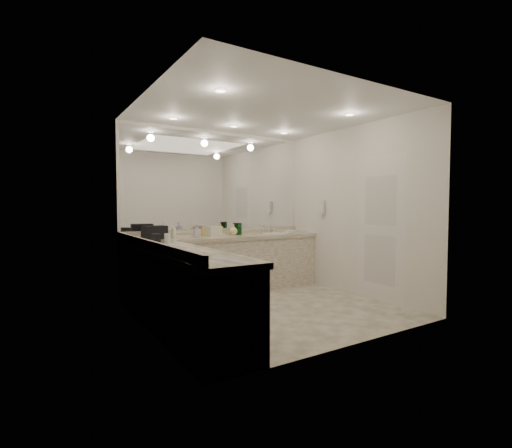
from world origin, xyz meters
TOP-DOWN VIEW (x-y plane):
  - floor at (0.00, 0.00)m, footprint 3.20×3.20m
  - ceiling at (0.00, 0.00)m, footprint 3.20×3.20m
  - wall_back at (0.00, 1.50)m, footprint 3.20×0.02m
  - wall_left at (-1.60, 0.00)m, footprint 0.02×3.00m
  - wall_right at (1.60, 0.00)m, footprint 0.02×3.00m
  - vanity_back_base at (0.00, 1.20)m, footprint 3.20×0.60m
  - vanity_back_top at (0.00, 1.19)m, footprint 3.20×0.64m
  - vanity_left_base at (-1.30, -0.30)m, footprint 0.60×2.40m
  - vanity_left_top at (-1.29, -0.30)m, footprint 0.64×2.42m
  - backsplash_back at (0.00, 1.48)m, footprint 3.20×0.04m
  - backsplash_left at (-1.58, 0.00)m, footprint 0.04×3.00m
  - mirror_back at (0.00, 1.49)m, footprint 3.12×0.01m
  - mirror_left at (-1.59, 0.00)m, footprint 0.01×2.92m
  - sink at (0.95, 1.20)m, footprint 0.44×0.44m
  - faucet at (0.95, 1.41)m, footprint 0.24×0.16m
  - wall_phone at (1.56, 0.70)m, footprint 0.06×0.10m
  - door at (1.59, -0.50)m, footprint 0.02×0.82m
  - black_toiletry_bag at (-1.17, 1.16)m, footprint 0.35×0.24m
  - black_bag_spill at (-1.30, 0.67)m, footprint 0.13×0.22m
  - cream_cosmetic_case at (-0.21, 1.26)m, footprint 0.31×0.26m
  - hand_towel at (1.31, 1.24)m, footprint 0.24×0.18m
  - lotion_left at (-1.30, 0.22)m, footprint 0.07×0.07m
  - soap_bottle_a at (-0.85, 1.26)m, footprint 0.09×0.09m
  - soap_bottle_b at (-0.55, 1.11)m, footprint 0.10×0.10m
  - soap_bottle_c at (0.15, 1.26)m, footprint 0.17×0.17m
  - green_bottle_0 at (0.19, 1.26)m, footprint 0.07×0.07m
  - green_bottle_1 at (0.26, 1.23)m, footprint 0.06×0.06m
  - green_bottle_2 at (0.21, 1.27)m, footprint 0.07×0.07m
  - amenity_bottle_0 at (-0.37, 1.26)m, footprint 0.05×0.05m
  - amenity_bottle_1 at (-0.36, 1.31)m, footprint 0.04×0.04m
  - amenity_bottle_2 at (-1.14, 1.25)m, footprint 0.04×0.04m
  - amenity_bottle_3 at (-0.30, 1.19)m, footprint 0.06×0.06m
  - amenity_bottle_4 at (-0.23, 1.32)m, footprint 0.04×0.04m

SIDE VIEW (x-z plane):
  - floor at x=0.00m, z-range 0.00..0.00m
  - vanity_back_base at x=0.00m, z-range 0.00..0.84m
  - vanity_left_base at x=-1.30m, z-range 0.00..0.84m
  - vanity_back_top at x=0.00m, z-range 0.84..0.90m
  - vanity_left_top at x=-1.29m, z-range 0.84..0.90m
  - sink at x=0.95m, z-range 0.88..0.91m
  - hand_towel at x=1.31m, z-range 0.90..0.94m
  - amenity_bottle_2 at x=-1.14m, z-range 0.90..0.98m
  - backsplash_back at x=0.00m, z-range 0.90..1.00m
  - backsplash_left at x=-1.58m, z-range 0.90..1.00m
  - black_bag_spill at x=-1.30m, z-range 0.90..1.01m
  - amenity_bottle_0 at x=-0.37m, z-range 0.90..1.02m
  - amenity_bottle_1 at x=-0.36m, z-range 0.90..1.02m
  - amenity_bottle_4 at x=-0.23m, z-range 0.90..1.02m
  - amenity_bottle_3 at x=-0.30m, z-range 0.90..1.04m
  - faucet at x=0.95m, z-range 0.90..1.04m
  - lotion_left at x=-1.30m, z-range 0.90..1.05m
  - cream_cosmetic_case at x=-0.21m, z-range 0.90..1.06m
  - soap_bottle_c at x=0.15m, z-range 0.90..1.08m
  - black_toiletry_bag at x=-1.17m, z-range 0.90..1.08m
  - green_bottle_2 at x=0.21m, z-range 0.90..1.09m
  - soap_bottle_b at x=-0.55m, z-range 0.90..1.10m
  - green_bottle_1 at x=0.26m, z-range 0.90..1.10m
  - green_bottle_0 at x=0.19m, z-range 0.90..1.10m
  - soap_bottle_a at x=-0.85m, z-range 0.90..1.11m
  - door at x=1.59m, z-range 0.00..2.10m
  - wall_back at x=0.00m, z-range 0.00..2.60m
  - wall_left at x=-1.60m, z-range 0.00..2.60m
  - wall_right at x=1.60m, z-range 0.00..2.60m
  - wall_phone at x=1.56m, z-range 1.23..1.47m
  - mirror_back at x=0.00m, z-range 1.00..2.55m
  - mirror_left at x=-1.59m, z-range 1.00..2.55m
  - ceiling at x=0.00m, z-range 2.60..2.60m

